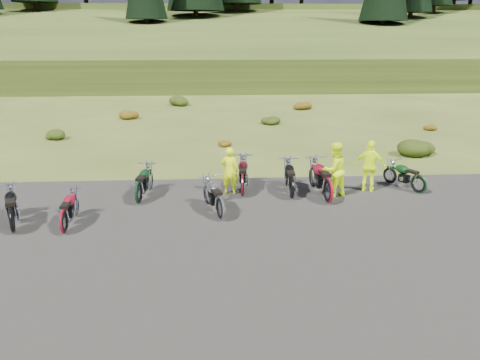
{
  "coord_description": "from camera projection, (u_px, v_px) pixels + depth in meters",
  "views": [
    {
      "loc": [
        -0.88,
        -12.9,
        5.45
      ],
      "look_at": [
        -0.07,
        1.01,
        0.93
      ],
      "focal_mm": 35.0,
      "sensor_mm": 36.0,
      "label": 1
    }
  ],
  "objects": [
    {
      "name": "motorcycle_4",
      "position": [
        243.0,
        197.0,
        15.9
      ],
      "size": [
        0.91,
        2.26,
        1.15
      ],
      "primitive_type": null,
      "rotation": [
        0.0,
        0.0,
        1.49
      ],
      "color": "#4B0C15",
      "rests_on": "ground"
    },
    {
      "name": "motorcycle_7",
      "position": [
        418.0,
        194.0,
        16.2
      ],
      "size": [
        1.46,
        1.92,
        0.97
      ],
      "primitive_type": null,
      "rotation": [
        0.0,
        0.0,
        2.09
      ],
      "color": "#0E3413",
      "rests_on": "ground"
    },
    {
      "name": "hill_plateau",
      "position": [
        215.0,
        51.0,
        118.43
      ],
      "size": [
        300.0,
        90.0,
        9.17
      ],
      "primitive_type": "cube",
      "color": "#2E3C14",
      "rests_on": "ground"
    },
    {
      "name": "person_right_b",
      "position": [
        370.0,
        167.0,
        16.14
      ],
      "size": [
        1.14,
        0.84,
        1.8
      ],
      "primitive_type": "imported",
      "rotation": [
        0.0,
        0.0,
        2.71
      ],
      "color": "#E1FF0D",
      "rests_on": "ground"
    },
    {
      "name": "shrub_1",
      "position": [
        54.0,
        133.0,
        24.12
      ],
      "size": [
        1.03,
        1.03,
        0.61
      ],
      "primitive_type": "ellipsoid",
      "color": "black",
      "rests_on": "ground"
    },
    {
      "name": "motorcycle_1",
      "position": [
        65.0,
        233.0,
        13.05
      ],
      "size": [
        0.68,
        1.9,
        0.99
      ],
      "primitive_type": null,
      "rotation": [
        0.0,
        0.0,
        1.6
      ],
      "color": "maroon",
      "rests_on": "ground"
    },
    {
      "name": "shrub_5",
      "position": [
        270.0,
        119.0,
        27.8
      ],
      "size": [
        1.03,
        1.03,
        0.61
      ],
      "primitive_type": "ellipsoid",
      "color": "black",
      "rests_on": "ground"
    },
    {
      "name": "gravel_pad",
      "position": [
        249.0,
        250.0,
        12.09
      ],
      "size": [
        20.0,
        12.0,
        0.04
      ],
      "primitive_type": "cube",
      "color": "black",
      "rests_on": "ground"
    },
    {
      "name": "motorcycle_3",
      "position": [
        220.0,
        220.0,
        13.97
      ],
      "size": [
        1.23,
        2.13,
        1.06
      ],
      "primitive_type": null,
      "rotation": [
        0.0,
        0.0,
        1.87
      ],
      "color": "#98989C",
      "rests_on": "ground"
    },
    {
      "name": "person_right_a",
      "position": [
        334.0,
        171.0,
        15.6
      ],
      "size": [
        1.13,
        1.03,
        1.87
      ],
      "primitive_type": "imported",
      "rotation": [
        0.0,
        0.0,
        3.59
      ],
      "color": "#E1FF0D",
      "rests_on": "ground"
    },
    {
      "name": "shrub_8",
      "position": [
        428.0,
        126.0,
        26.31
      ],
      "size": [
        0.77,
        0.77,
        0.45
      ],
      "primitive_type": "ellipsoid",
      "color": "#683C0D",
      "rests_on": "ground"
    },
    {
      "name": "motorcycle_0",
      "position": [
        14.0,
        233.0,
        13.07
      ],
      "size": [
        1.39,
        2.22,
        1.1
      ],
      "primitive_type": null,
      "rotation": [
        0.0,
        0.0,
        1.93
      ],
      "color": "black",
      "rests_on": "ground"
    },
    {
      "name": "motorcycle_2",
      "position": [
        139.0,
        204.0,
        15.25
      ],
      "size": [
        0.95,
        2.11,
        1.07
      ],
      "primitive_type": null,
      "rotation": [
        0.0,
        0.0,
        1.43
      ],
      "color": "black",
      "rests_on": "ground"
    },
    {
      "name": "shrub_4",
      "position": [
        223.0,
        142.0,
        22.63
      ],
      "size": [
        0.77,
        0.77,
        0.45
      ],
      "primitive_type": "ellipsoid",
      "color": "#683C0D",
      "rests_on": "ground"
    },
    {
      "name": "shrub_3",
      "position": [
        180.0,
        100.0,
        34.45
      ],
      "size": [
        1.56,
        1.56,
        0.92
      ],
      "primitive_type": "ellipsoid",
      "color": "black",
      "rests_on": "ground"
    },
    {
      "name": "motorcycle_5",
      "position": [
        291.0,
        199.0,
        15.68
      ],
      "size": [
        0.79,
        2.13,
        1.1
      ],
      "primitive_type": null,
      "rotation": [
        0.0,
        0.0,
        1.53
      ],
      "color": "black",
      "rests_on": "ground"
    },
    {
      "name": "ground",
      "position": [
        244.0,
        220.0,
        13.99
      ],
      "size": [
        300.0,
        300.0,
        0.0
      ],
      "primitive_type": "plane",
      "color": "#3C4B19",
      "rests_on": "ground"
    },
    {
      "name": "hill_slope",
      "position": [
        219.0,
        72.0,
        61.46
      ],
      "size": [
        300.0,
        45.97,
        9.37
      ],
      "primitive_type": null,
      "rotation": [
        0.14,
        0.0,
        0.0
      ],
      "color": "#2E3C14",
      "rests_on": "ground"
    },
    {
      "name": "shrub_2",
      "position": [
        128.0,
        113.0,
        29.29
      ],
      "size": [
        1.3,
        1.3,
        0.77
      ],
      "primitive_type": "ellipsoid",
      "color": "#683C0D",
      "rests_on": "ground"
    },
    {
      "name": "shrub_6",
      "position": [
        302.0,
        104.0,
        32.97
      ],
      "size": [
        1.3,
        1.3,
        0.77
      ],
      "primitive_type": "ellipsoid",
      "color": "#683C0D",
      "rests_on": "ground"
    },
    {
      "name": "person_middle",
      "position": [
        230.0,
        172.0,
        15.9
      ],
      "size": [
        0.67,
        0.51,
        1.63
      ],
      "primitive_type": "imported",
      "rotation": [
        0.0,
        0.0,
        2.92
      ],
      "color": "#E1FF0D",
      "rests_on": "ground"
    },
    {
      "name": "motorcycle_6",
      "position": [
        327.0,
        203.0,
        15.3
      ],
      "size": [
        1.02,
        2.41,
        1.23
      ],
      "primitive_type": null,
      "rotation": [
        0.0,
        0.0,
        1.67
      ],
      "color": "maroon",
      "rests_on": "ground"
    },
    {
      "name": "shrub_7",
      "position": [
        417.0,
        145.0,
        21.04
      ],
      "size": [
        1.56,
        1.56,
        0.92
      ],
      "primitive_type": "ellipsoid",
      "color": "black",
      "rests_on": "ground"
    }
  ]
}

